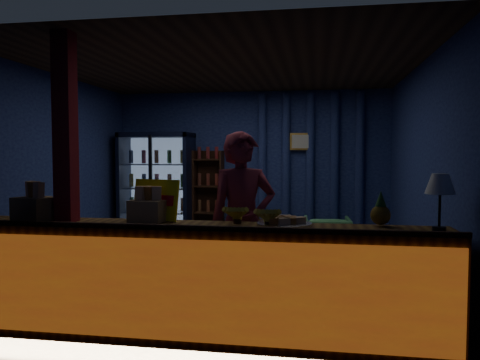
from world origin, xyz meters
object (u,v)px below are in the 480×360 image
at_px(shopkeeper, 243,224).
at_px(pastry_tray, 284,223).
at_px(green_chair, 327,238).
at_px(table_lamp, 440,186).

relative_size(shopkeeper, pastry_tray, 3.79).
xyz_separation_m(shopkeeper, pastry_tray, (0.43, -0.47, 0.10)).
xyz_separation_m(green_chair, table_lamp, (0.78, -3.17, 0.99)).
distance_m(shopkeeper, table_lamp, 1.76).
bearing_deg(green_chair, pastry_tray, 80.04).
bearing_deg(pastry_tray, shopkeeper, 132.01).
height_order(shopkeeper, table_lamp, shopkeeper).
bearing_deg(shopkeeper, pastry_tray, -72.20).
bearing_deg(table_lamp, shopkeeper, 161.54).
distance_m(pastry_tray, table_lamp, 1.24).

